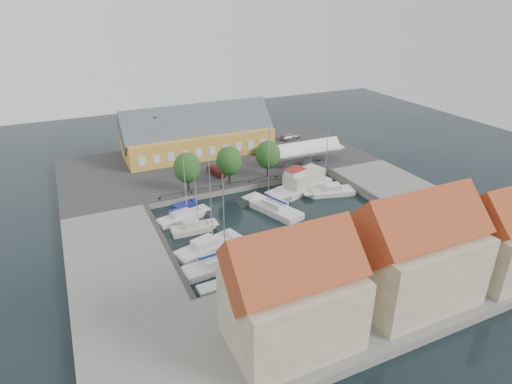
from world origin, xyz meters
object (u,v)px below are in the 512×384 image
at_px(launch_nw, 185,206).
at_px(warehouse, 195,136).
at_px(center_sailboat, 273,209).
at_px(west_boat_c, 207,248).
at_px(trawler, 301,184).
at_px(launch_sw, 217,288).
at_px(car_silver, 290,136).
at_px(tent_canopy, 306,149).
at_px(west_boat_b, 193,229).
at_px(car_red, 216,171).
at_px(west_boat_a, 183,218).
at_px(west_boat_d, 218,265).
at_px(east_boat_a, 329,192).

bearing_deg(launch_nw, warehouse, 67.63).
xyz_separation_m(center_sailboat, west_boat_c, (-12.37, -5.87, -0.10)).
relative_size(center_sailboat, launch_nw, 3.44).
xyz_separation_m(warehouse, trawler, (11.04, -21.88, -3.41)).
xyz_separation_m(warehouse, launch_sw, (-10.51, -40.42, -4.34)).
relative_size(car_silver, west_boat_c, 0.36).
height_order(center_sailboat, west_boat_c, center_sailboat).
height_order(tent_canopy, launch_sw, tent_canopy).
distance_m(west_boat_b, launch_sw, 13.23).
bearing_deg(warehouse, launch_nw, -112.37).
xyz_separation_m(warehouse, west_boat_b, (-9.10, -27.26, -4.17)).
height_order(car_silver, car_red, car_silver).
bearing_deg(center_sailboat, warehouse, 97.28).
relative_size(west_boat_a, west_boat_b, 1.17).
bearing_deg(trawler, tent_canopy, 55.28).
distance_m(car_red, west_boat_d, 26.30).
relative_size(car_silver, trawler, 0.34).
bearing_deg(launch_sw, launch_nw, 83.25).
bearing_deg(west_boat_a, warehouse, 67.89).
bearing_deg(east_boat_a, launch_sw, -148.33).
xyz_separation_m(west_boat_b, west_boat_d, (0.11, -9.48, 0.01)).
bearing_deg(west_boat_d, warehouse, 76.26).
height_order(car_red, west_boat_a, west_boat_a).
bearing_deg(center_sailboat, car_silver, 56.52).
distance_m(east_boat_a, west_boat_d, 26.11).
height_order(car_red, east_boat_a, east_boat_a).
relative_size(car_silver, car_red, 1.02).
distance_m(car_red, launch_sw, 30.28).
xyz_separation_m(car_silver, launch_sw, (-31.50, -40.30, -1.66)).
relative_size(launch_sw, launch_nw, 1.17).
distance_m(west_boat_a, launch_sw, 17.00).
height_order(east_boat_a, west_boat_d, west_boat_d).
relative_size(tent_canopy, launch_nw, 3.45).
distance_m(tent_canopy, trawler, 10.12).
relative_size(warehouse, west_boat_a, 2.67).
bearing_deg(east_boat_a, trawler, 136.33).
bearing_deg(west_boat_c, center_sailboat, 25.39).
distance_m(trawler, west_boat_b, 20.86).
bearing_deg(car_red, trawler, -51.50).
relative_size(west_boat_c, launch_nw, 3.00).
xyz_separation_m(car_silver, east_boat_a, (-6.61, -24.95, -1.49)).
height_order(car_red, launch_nw, car_red).
bearing_deg(trawler, launch_sw, -139.30).
relative_size(center_sailboat, west_boat_a, 1.30).
distance_m(center_sailboat, trawler, 9.04).
height_order(car_red, center_sailboat, center_sailboat).
relative_size(trawler, west_boat_c, 1.07).
xyz_separation_m(center_sailboat, trawler, (7.63, 4.80, 0.65)).
bearing_deg(west_boat_d, center_sailboat, 39.03).
height_order(trawler, launch_nw, trawler).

